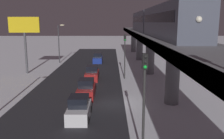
# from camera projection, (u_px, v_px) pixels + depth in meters

# --- Properties ---
(ground_plane) EXTENTS (240.00, 240.00, 0.00)m
(ground_plane) POSITION_uv_depth(u_px,v_px,m) (113.00, 103.00, 24.88)
(ground_plane) COLOR white
(avenue_asphalt) EXTENTS (11.00, 101.19, 0.01)m
(avenue_asphalt) POSITION_uv_depth(u_px,v_px,m) (70.00, 103.00, 24.87)
(avenue_asphalt) COLOR #28282D
(avenue_asphalt) RESTS_ON ground_plane
(elevated_railway) EXTENTS (5.00, 101.19, 6.47)m
(elevated_railway) POSITION_uv_depth(u_px,v_px,m) (173.00, 49.00, 23.82)
(elevated_railway) COLOR slate
(elevated_railway) RESTS_ON ground_plane
(subway_train) EXTENTS (2.94, 36.87, 3.40)m
(subway_train) POSITION_uv_depth(u_px,v_px,m) (154.00, 21.00, 35.02)
(subway_train) COLOR #4C5160
(subway_train) RESTS_ON elevated_railway
(sedan_white) EXTENTS (1.91, 4.05, 1.97)m
(sedan_white) POSITION_uv_depth(u_px,v_px,m) (79.00, 109.00, 20.95)
(sedan_white) COLOR silver
(sedan_white) RESTS_ON ground_plane
(sedan_red) EXTENTS (1.80, 4.27, 1.97)m
(sedan_red) POSITION_uv_depth(u_px,v_px,m) (86.00, 89.00, 27.06)
(sedan_red) COLOR #A51E1E
(sedan_red) RESTS_ON ground_plane
(sedan_blue) EXTENTS (1.80, 4.07, 1.97)m
(sedan_blue) POSITION_uv_depth(u_px,v_px,m) (98.00, 59.00, 49.73)
(sedan_blue) COLOR navy
(sedan_blue) RESTS_ON ground_plane
(sedan_red_2) EXTENTS (1.80, 4.48, 1.97)m
(sedan_red_2) POSITION_uv_depth(u_px,v_px,m) (92.00, 74.00, 35.20)
(sedan_red_2) COLOR #A51E1E
(sedan_red_2) RESTS_ON ground_plane
(traffic_light_near) EXTENTS (0.32, 0.44, 6.40)m
(traffic_light_near) POSITION_uv_depth(u_px,v_px,m) (144.00, 91.00, 14.28)
(traffic_light_near) COLOR #2D2D2D
(traffic_light_near) RESTS_ON ground_plane
(traffic_light_mid) EXTENTS (0.32, 0.44, 6.40)m
(traffic_light_mid) POSITION_uv_depth(u_px,v_px,m) (125.00, 50.00, 34.81)
(traffic_light_mid) COLOR #2D2D2D
(traffic_light_mid) RESTS_ON ground_plane
(commercial_billboard) EXTENTS (4.80, 0.36, 8.90)m
(commercial_billboard) POSITION_uv_depth(u_px,v_px,m) (24.00, 30.00, 38.09)
(commercial_billboard) COLOR #4C4C51
(commercial_billboard) RESTS_ON ground_plane
(street_lamp_far) EXTENTS (1.35, 0.44, 7.65)m
(street_lamp_far) POSITION_uv_depth(u_px,v_px,m) (60.00, 39.00, 48.46)
(street_lamp_far) COLOR #38383D
(street_lamp_far) RESTS_ON ground_plane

